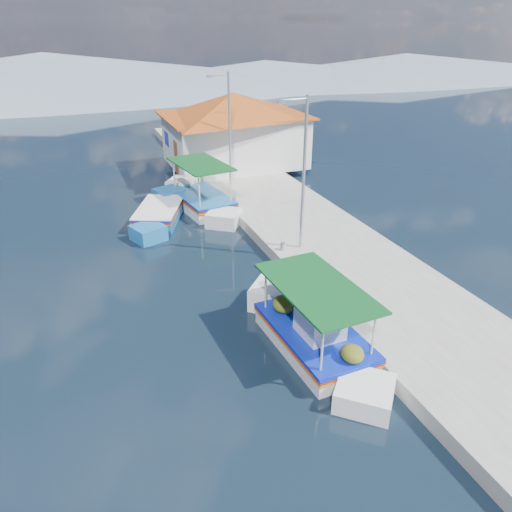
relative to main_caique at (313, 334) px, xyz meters
name	(u,v)px	position (x,y,z in m)	size (l,w,h in m)	color
ground	(207,303)	(-2.30, 3.57, -0.46)	(160.00, 160.00, 0.00)	black
quay	(288,215)	(3.60, 9.57, -0.21)	(5.00, 44.00, 0.50)	#AEABA3
bollards	(254,219)	(1.50, 8.82, 0.19)	(0.20, 17.20, 0.30)	#A5A8AD
main_caique	(313,334)	(0.00, 0.00, 0.00)	(2.34, 7.20, 2.37)	white
caique_green_canopy	(202,201)	(0.08, 12.66, -0.06)	(2.84, 7.12, 2.69)	white
caique_blue_hull	(159,215)	(-2.38, 11.78, -0.15)	(3.51, 5.84, 1.13)	#1A609D
harbor_building	(234,128)	(3.90, 18.57, 2.32)	(10.49, 10.49, 4.40)	white
lamp_post_near	(302,167)	(2.21, 5.57, 3.39)	(1.21, 0.14, 6.00)	#A5A8AD
lamp_post_far	(228,124)	(2.21, 14.57, 3.39)	(1.21, 0.14, 6.00)	#A5A8AD
mountain_ridge	(138,76)	(4.24, 59.57, 1.58)	(171.40, 96.00, 5.50)	slate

